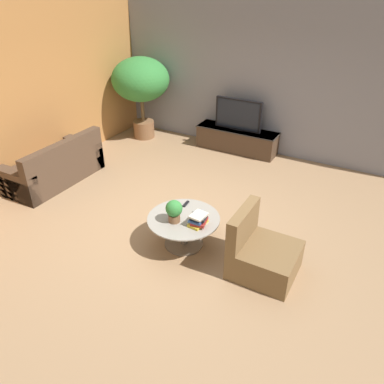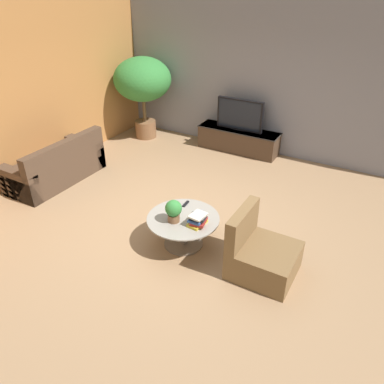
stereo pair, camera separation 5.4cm
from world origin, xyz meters
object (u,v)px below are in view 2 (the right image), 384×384
potted_palm_tall (143,82)px  potted_plant_tabletop (174,210)px  television (240,115)px  armchair_wicker (260,255)px  coffee_table (183,226)px  couch_by_wall (57,166)px  media_console (238,140)px

potted_palm_tall → potted_plant_tabletop: size_ratio=5.67×
television → potted_palm_tall: (-2.21, -0.35, 0.47)m
potted_palm_tall → potted_plant_tabletop: 4.27m
armchair_wicker → television: bearing=28.1°
coffee_table → potted_palm_tall: (-2.87, 3.04, 0.96)m
couch_by_wall → armchair_wicker: (4.14, -0.46, -0.02)m
coffee_table → potted_palm_tall: bearing=133.4°
media_console → potted_plant_tabletop: 3.58m
television → potted_plant_tabletop: television is taller
couch_by_wall → potted_palm_tall: bearing=177.1°
coffee_table → couch_by_wall: bearing=171.3°
potted_plant_tabletop → coffee_table: bearing=61.3°
armchair_wicker → potted_palm_tall: 5.13m
media_console → coffee_table: bearing=-79.0°
armchair_wicker → potted_palm_tall: bearing=52.9°
couch_by_wall → armchair_wicker: bearing=83.7°
television → potted_palm_tall: size_ratio=0.55×
coffee_table → couch_by_wall: (-3.00, 0.46, -0.02)m
couch_by_wall → media_console: bearing=141.3°
media_console → couch_by_wall: couch_by_wall is taller
coffee_table → media_console: bearing=101.0°
potted_plant_tabletop → couch_by_wall: bearing=168.6°
couch_by_wall → coffee_table: bearing=81.3°
media_console → coffee_table: (0.66, -3.38, 0.06)m
coffee_table → couch_by_wall: size_ratio=0.57×
coffee_table → armchair_wicker: size_ratio=1.17×
television → potted_plant_tabletop: bearing=-80.5°
couch_by_wall → potted_palm_tall: (0.13, 2.57, 0.99)m
television → couch_by_wall: size_ratio=0.57×
potted_palm_tall → potted_plant_tabletop: (2.80, -3.16, -0.65)m
coffee_table → potted_plant_tabletop: bearing=-118.7°
media_console → potted_plant_tabletop: size_ratio=5.50×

